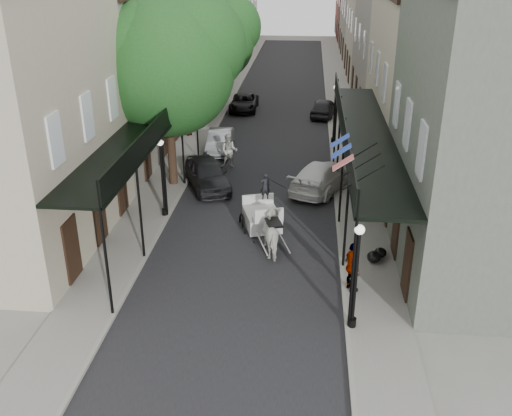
% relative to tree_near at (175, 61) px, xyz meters
% --- Properties ---
extents(ground, '(140.00, 140.00, 0.00)m').
position_rel_tree_near_xyz_m(ground, '(4.20, -10.18, -6.49)').
color(ground, gray).
rests_on(ground, ground).
extents(road, '(8.00, 90.00, 0.01)m').
position_rel_tree_near_xyz_m(road, '(4.20, 9.82, -6.48)').
color(road, black).
rests_on(road, ground).
extents(sidewalk_left, '(2.20, 90.00, 0.12)m').
position_rel_tree_near_xyz_m(sidewalk_left, '(-0.80, 9.82, -6.43)').
color(sidewalk_left, gray).
rests_on(sidewalk_left, ground).
extents(sidewalk_right, '(2.20, 90.00, 0.12)m').
position_rel_tree_near_xyz_m(sidewalk_right, '(9.20, 9.82, -6.43)').
color(sidewalk_right, gray).
rests_on(sidewalk_right, ground).
extents(building_row_left, '(5.00, 80.00, 10.50)m').
position_rel_tree_near_xyz_m(building_row_left, '(-4.40, 19.82, -1.24)').
color(building_row_left, '#A89F86').
rests_on(building_row_left, ground).
extents(building_row_right, '(5.00, 80.00, 10.50)m').
position_rel_tree_near_xyz_m(building_row_right, '(12.80, 19.82, -1.24)').
color(building_row_right, gray).
rests_on(building_row_right, ground).
extents(gallery_left, '(2.20, 18.05, 4.88)m').
position_rel_tree_near_xyz_m(gallery_left, '(-0.59, -3.20, -2.44)').
color(gallery_left, black).
rests_on(gallery_left, sidewalk_left).
extents(gallery_right, '(2.20, 18.05, 4.88)m').
position_rel_tree_near_xyz_m(gallery_right, '(8.99, -3.20, -2.44)').
color(gallery_right, black).
rests_on(gallery_right, sidewalk_right).
extents(tree_near, '(7.31, 6.80, 9.63)m').
position_rel_tree_near_xyz_m(tree_near, '(0.00, 0.00, 0.00)').
color(tree_near, '#382619').
rests_on(tree_near, sidewalk_left).
extents(tree_far, '(6.45, 6.00, 8.61)m').
position_rel_tree_near_xyz_m(tree_far, '(-0.05, 14.00, -0.65)').
color(tree_far, '#382619').
rests_on(tree_far, sidewalk_left).
extents(lamppost_right_near, '(0.32, 0.32, 3.71)m').
position_rel_tree_near_xyz_m(lamppost_right_near, '(8.30, -12.18, -4.44)').
color(lamppost_right_near, black).
rests_on(lamppost_right_near, sidewalk_right).
extents(lamppost_left, '(0.32, 0.32, 3.71)m').
position_rel_tree_near_xyz_m(lamppost_left, '(0.10, -4.18, -4.44)').
color(lamppost_left, black).
rests_on(lamppost_left, sidewalk_left).
extents(lamppost_right_far, '(0.32, 0.32, 3.71)m').
position_rel_tree_near_xyz_m(lamppost_right_far, '(8.30, 7.82, -4.44)').
color(lamppost_right_far, black).
rests_on(lamppost_right_far, sidewalk_right).
extents(horse, '(1.49, 2.22, 1.72)m').
position_rel_tree_near_xyz_m(horse, '(5.41, -7.13, -5.63)').
color(horse, silver).
rests_on(horse, ground).
extents(carriage, '(2.25, 2.84, 2.88)m').
position_rel_tree_near_xyz_m(carriage, '(4.61, -4.57, -5.37)').
color(carriage, black).
rests_on(carriage, ground).
extents(pedestrian_walking, '(0.98, 0.77, 1.99)m').
position_rel_tree_near_xyz_m(pedestrian_walking, '(2.20, 2.81, -5.49)').
color(pedestrian_walking, '#ADADA3').
rests_on(pedestrian_walking, ground).
extents(pedestrian_sidewalk_left, '(1.34, 1.32, 1.85)m').
position_rel_tree_near_xyz_m(pedestrian_sidewalk_left, '(-1.29, 8.46, -5.44)').
color(pedestrian_sidewalk_left, gray).
rests_on(pedestrian_sidewalk_left, sidewalk_left).
extents(pedestrian_sidewalk_right, '(0.81, 1.22, 1.92)m').
position_rel_tree_near_xyz_m(pedestrian_sidewalk_right, '(8.40, -9.96, -5.41)').
color(pedestrian_sidewalk_right, gray).
rests_on(pedestrian_sidewalk_right, sidewalk_right).
extents(car_left_near, '(3.41, 4.90, 1.55)m').
position_rel_tree_near_xyz_m(car_left_near, '(1.47, -0.37, -5.71)').
color(car_left_near, black).
rests_on(car_left_near, ground).
extents(car_left_mid, '(1.58, 4.12, 1.34)m').
position_rel_tree_near_xyz_m(car_left_mid, '(1.24, 5.61, -5.82)').
color(car_left_mid, '#98989D').
rests_on(car_left_mid, ground).
extents(car_left_far, '(2.06, 4.42, 1.22)m').
position_rel_tree_near_xyz_m(car_left_far, '(1.60, 15.79, -5.88)').
color(car_left_far, black).
rests_on(car_left_far, ground).
extents(car_right_near, '(3.88, 5.51, 1.48)m').
position_rel_tree_near_xyz_m(car_right_near, '(7.44, -0.06, -5.75)').
color(car_right_near, silver).
rests_on(car_right_near, ground).
extents(car_right_far, '(2.34, 4.25, 1.37)m').
position_rel_tree_near_xyz_m(car_right_far, '(7.80, 14.51, -5.80)').
color(car_right_far, black).
rests_on(car_right_far, ground).
extents(trash_bags, '(0.83, 0.98, 0.48)m').
position_rel_tree_near_xyz_m(trash_bags, '(9.54, -7.65, -6.14)').
color(trash_bags, black).
rests_on(trash_bags, sidewalk_right).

